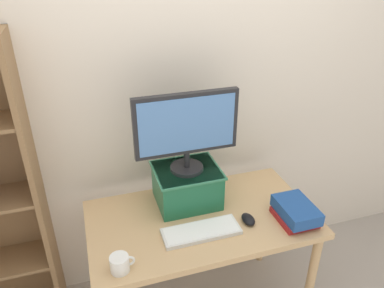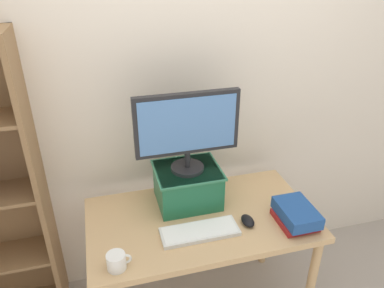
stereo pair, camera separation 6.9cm
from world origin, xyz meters
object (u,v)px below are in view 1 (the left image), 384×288
at_px(computer_mouse, 248,219).
at_px(coffee_mug, 120,264).
at_px(keyboard, 201,231).
at_px(riser_box, 187,185).
at_px(computer_monitor, 187,128).
at_px(desk, 201,230).
at_px(book_stack, 296,212).

bearing_deg(computer_mouse, coffee_mug, -169.23).
bearing_deg(coffee_mug, keyboard, 16.19).
height_order(riser_box, computer_monitor, computer_monitor).
height_order(desk, keyboard, keyboard).
relative_size(computer_monitor, keyboard, 1.39).
xyz_separation_m(computer_monitor, keyboard, (-0.01, -0.28, -0.46)).
relative_size(riser_box, computer_mouse, 3.51).
height_order(computer_monitor, book_stack, computer_monitor).
xyz_separation_m(riser_box, book_stack, (0.51, -0.34, -0.06)).
height_order(computer_monitor, keyboard, computer_monitor).
relative_size(computer_mouse, book_stack, 0.41).
height_order(riser_box, keyboard, riser_box).
xyz_separation_m(desk, riser_box, (-0.03, 0.16, 0.21)).
bearing_deg(keyboard, coffee_mug, -163.81).
bearing_deg(riser_box, keyboard, -92.06).
relative_size(riser_box, computer_monitor, 0.65).
relative_size(computer_monitor, computer_mouse, 5.40).
bearing_deg(coffee_mug, riser_box, 42.91).
bearing_deg(desk, book_stack, -20.14).
distance_m(keyboard, coffee_mug, 0.45).
bearing_deg(desk, computer_monitor, 102.00).
height_order(computer_monitor, coffee_mug, computer_monitor).
height_order(computer_monitor, computer_mouse, computer_monitor).
relative_size(desk, book_stack, 4.84).
xyz_separation_m(riser_box, computer_monitor, (-0.00, -0.00, 0.36)).
height_order(book_stack, coffee_mug, book_stack).
relative_size(desk, riser_box, 3.37).
relative_size(computer_monitor, book_stack, 2.21).
bearing_deg(riser_box, computer_mouse, -46.98).
bearing_deg(coffee_mug, computer_mouse, 10.77).
bearing_deg(riser_box, desk, -78.11).
bearing_deg(coffee_mug, book_stack, 4.56).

